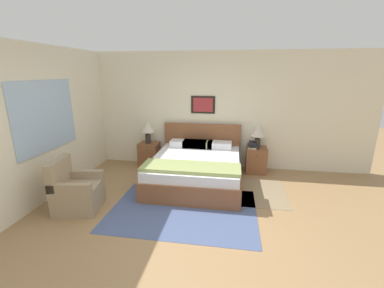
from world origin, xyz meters
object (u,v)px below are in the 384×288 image
(bed, at_px, (196,168))
(armchair, at_px, (76,192))
(nightstand_by_door, at_px, (256,160))
(table_lamp_near_window, at_px, (148,128))
(table_lamp_by_door, at_px, (258,132))
(nightstand_near_window, at_px, (149,154))

(bed, distance_m, armchair, 2.21)
(bed, bearing_deg, armchair, -142.59)
(nightstand_by_door, relative_size, table_lamp_near_window, 1.08)
(table_lamp_by_door, bearing_deg, armchair, -144.97)
(armchair, xyz_separation_m, nightstand_by_door, (2.98, 2.10, -0.01))
(nightstand_near_window, bearing_deg, armchair, -104.09)
(bed, relative_size, nightstand_near_window, 3.54)
(bed, distance_m, table_lamp_by_door, 1.57)
(nightstand_near_window, xyz_separation_m, nightstand_by_door, (2.45, 0.00, 0.00))
(table_lamp_near_window, xyz_separation_m, table_lamp_by_door, (2.46, 0.00, 0.00))
(bed, height_order, nightstand_near_window, bed)
(nightstand_by_door, distance_m, table_lamp_near_window, 2.54)
(armchair, xyz_separation_m, table_lamp_by_door, (2.98, 2.09, 0.63))
(bed, height_order, table_lamp_by_door, table_lamp_by_door)
(nightstand_near_window, height_order, nightstand_by_door, same)
(armchair, height_order, nightstand_near_window, armchair)
(bed, height_order, nightstand_by_door, bed)
(nightstand_by_door, xyz_separation_m, table_lamp_by_door, (0.00, -0.01, 0.65))
(nightstand_by_door, distance_m, table_lamp_by_door, 0.65)
(nightstand_near_window, distance_m, table_lamp_near_window, 0.65)
(bed, relative_size, table_lamp_near_window, 3.84)
(armchair, relative_size, table_lamp_by_door, 1.63)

